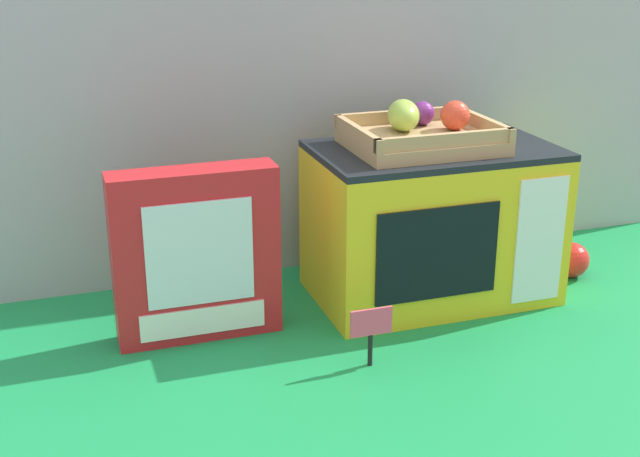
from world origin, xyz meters
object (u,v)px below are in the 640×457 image
toy_microwave (432,222)px  food_groups_crate (421,133)px  cookie_set_box (196,255)px  loose_toy_apple (571,260)px  price_sign (371,328)px

toy_microwave → food_groups_crate: food_groups_crate is taller
cookie_set_box → loose_toy_apple: size_ratio=4.17×
cookie_set_box → price_sign: 0.32m
cookie_set_box → toy_microwave: bearing=4.0°
toy_microwave → price_sign: (-0.21, -0.23, -0.08)m
loose_toy_apple → price_sign: bearing=-157.8°
food_groups_crate → toy_microwave: bearing=-29.3°
food_groups_crate → cookie_set_box: food_groups_crate is taller
toy_microwave → loose_toy_apple: 0.32m
toy_microwave → price_sign: bearing=-132.8°
food_groups_crate → price_sign: (-0.19, -0.24, -0.25)m
food_groups_crate → loose_toy_apple: (0.33, -0.03, -0.28)m
cookie_set_box → loose_toy_apple: (0.75, 0.01, -0.11)m
price_sign → loose_toy_apple: (0.51, 0.21, -0.03)m
food_groups_crate → cookie_set_box: 0.46m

